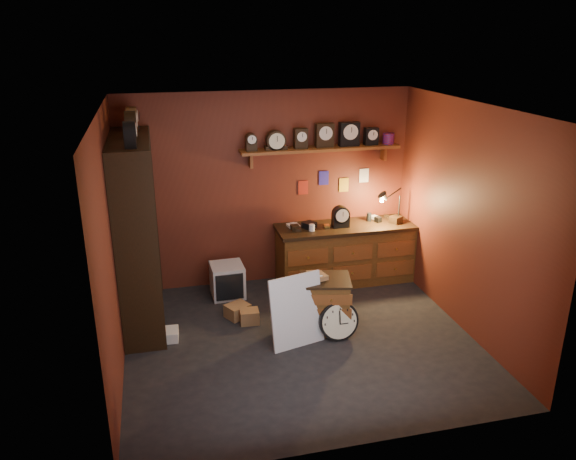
# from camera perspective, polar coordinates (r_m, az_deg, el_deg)

# --- Properties ---
(floor) EXTENTS (4.00, 4.00, 0.00)m
(floor) POSITION_cam_1_polar(r_m,az_deg,el_deg) (6.71, 1.30, -11.23)
(floor) COLOR black
(floor) RESTS_ON ground
(room_shell) EXTENTS (4.02, 3.62, 2.71)m
(room_shell) POSITION_cam_1_polar(r_m,az_deg,el_deg) (6.11, 1.57, 3.29)
(room_shell) COLOR maroon
(room_shell) RESTS_ON ground
(shelving_unit) EXTENTS (0.47, 1.60, 2.58)m
(shelving_unit) POSITION_cam_1_polar(r_m,az_deg,el_deg) (6.90, -15.33, 0.44)
(shelving_unit) COLOR black
(shelving_unit) RESTS_ON ground
(workbench) EXTENTS (1.98, 0.66, 1.36)m
(workbench) POSITION_cam_1_polar(r_m,az_deg,el_deg) (8.05, 5.88, -2.06)
(workbench) COLOR brown
(workbench) RESTS_ON ground
(low_cabinet) EXTENTS (0.69, 0.62, 0.76)m
(low_cabinet) POSITION_cam_1_polar(r_m,az_deg,el_deg) (6.80, 3.78, -7.27)
(low_cabinet) COLOR brown
(low_cabinet) RESTS_ON ground
(big_round_clock) EXTENTS (0.48, 0.16, 0.48)m
(big_round_clock) POSITION_cam_1_polar(r_m,az_deg,el_deg) (6.67, 5.18, -9.19)
(big_round_clock) COLOR black
(big_round_clock) RESTS_ON ground
(white_panel) EXTENTS (0.67, 0.34, 0.86)m
(white_panel) POSITION_cam_1_polar(r_m,az_deg,el_deg) (6.67, 0.89, -11.42)
(white_panel) COLOR silver
(white_panel) RESTS_ON ground
(mini_fridge) EXTENTS (0.45, 0.47, 0.45)m
(mini_fridge) POSITION_cam_1_polar(r_m,az_deg,el_deg) (7.70, -6.18, -5.11)
(mini_fridge) COLOR silver
(mini_fridge) RESTS_ON ground
(floor_box_a) EXTENTS (0.35, 0.34, 0.17)m
(floor_box_a) POSITION_cam_1_polar(r_m,az_deg,el_deg) (7.21, -5.15, -8.17)
(floor_box_a) COLOR #9A6E43
(floor_box_a) RESTS_ON ground
(floor_box_b) EXTENTS (0.22, 0.26, 0.12)m
(floor_box_b) POSITION_cam_1_polar(r_m,az_deg,el_deg) (6.86, -11.94, -10.35)
(floor_box_b) COLOR white
(floor_box_b) RESTS_ON ground
(floor_box_c) EXTENTS (0.24, 0.21, 0.17)m
(floor_box_c) POSITION_cam_1_polar(r_m,az_deg,el_deg) (7.06, -3.95, -8.76)
(floor_box_c) COLOR #9A6E43
(floor_box_c) RESTS_ON ground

